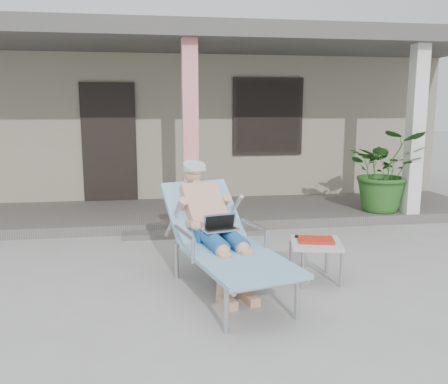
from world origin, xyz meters
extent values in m
plane|color=#9E9E99|center=(0.00, 0.00, 0.00)|extent=(60.00, 60.00, 0.00)
cube|color=gray|center=(0.00, 6.50, 1.50)|extent=(10.00, 5.00, 3.00)
cube|color=#474442|center=(0.00, 6.50, 3.15)|extent=(10.40, 5.40, 0.30)
cube|color=black|center=(-1.30, 3.97, 1.20)|extent=(0.95, 0.06, 2.10)
cube|color=black|center=(1.60, 3.97, 1.65)|extent=(1.20, 0.06, 1.30)
cube|color=black|center=(1.60, 3.96, 1.65)|extent=(1.32, 0.05, 1.42)
cube|color=#605B56|center=(0.00, 3.00, 0.07)|extent=(10.00, 2.00, 0.15)
cube|color=red|center=(0.00, 2.15, 1.45)|extent=(0.22, 0.22, 2.61)
cube|color=silver|center=(3.50, 2.15, 1.45)|extent=(0.22, 0.22, 2.61)
cube|color=#474442|center=(0.00, 3.00, 2.88)|extent=(10.00, 2.30, 0.24)
cube|color=#605B56|center=(0.00, 1.85, 0.04)|extent=(2.00, 0.30, 0.07)
cylinder|color=#B7B7BC|center=(0.00, -1.17, 0.20)|extent=(0.05, 0.05, 0.39)
cylinder|color=#B7B7BC|center=(0.64, -1.01, 0.20)|extent=(0.05, 0.05, 0.39)
cylinder|color=#B7B7BC|center=(-0.33, 0.15, 0.20)|extent=(0.05, 0.05, 0.39)
cylinder|color=#B7B7BC|center=(0.31, 0.31, 0.20)|extent=(0.05, 0.05, 0.39)
cube|color=#B7B7BC|center=(0.20, -0.61, 0.41)|extent=(0.95, 1.41, 0.03)
cube|color=#7FB4C4|center=(0.20, -0.61, 0.43)|extent=(1.06, 1.47, 0.04)
cube|color=#B7B7BC|center=(-0.03, 0.31, 0.65)|extent=(0.79, 0.75, 0.52)
cube|color=#7FB4C4|center=(-0.03, 0.31, 0.69)|extent=(0.91, 0.85, 0.59)
cylinder|color=#B3B3B6|center=(-0.10, 0.60, 1.16)|extent=(0.31, 0.31, 0.14)
cube|color=silver|center=(0.09, -0.16, 0.61)|extent=(0.40, 0.32, 0.25)
cube|color=#B9B9B4|center=(1.11, -0.14, 0.41)|extent=(0.62, 0.62, 0.04)
cylinder|color=#B7B7BC|center=(0.90, -0.35, 0.20)|extent=(0.04, 0.04, 0.39)
cylinder|color=#B7B7BC|center=(1.31, -0.35, 0.20)|extent=(0.04, 0.04, 0.39)
cylinder|color=#B7B7BC|center=(0.90, 0.06, 0.20)|extent=(0.04, 0.04, 0.39)
cylinder|color=#B7B7BC|center=(1.31, 0.06, 0.20)|extent=(0.04, 0.04, 0.39)
cube|color=red|center=(1.11, -0.14, 0.45)|extent=(0.41, 0.35, 0.03)
cube|color=black|center=(1.11, -0.01, 0.44)|extent=(0.36, 0.10, 0.04)
imported|color=#26591E|center=(3.16, 2.37, 0.81)|extent=(1.45, 1.34, 1.32)
camera|label=1|loc=(-0.57, -4.71, 1.80)|focal=38.00mm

